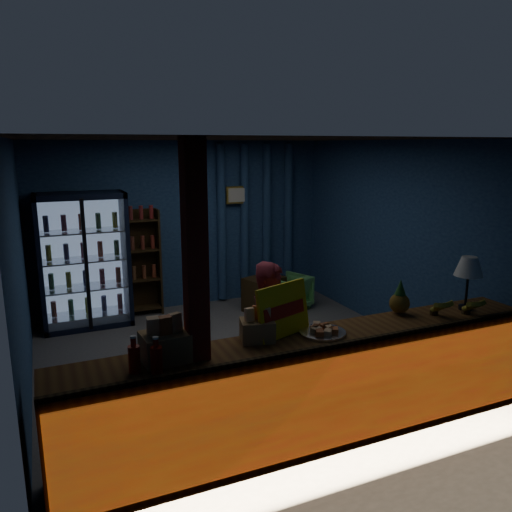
{
  "coord_description": "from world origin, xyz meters",
  "views": [
    {
      "loc": [
        -2.06,
        -5.33,
        2.54
      ],
      "look_at": [
        0.18,
        -0.2,
        1.28
      ],
      "focal_mm": 35.0,
      "sensor_mm": 36.0,
      "label": 1
    }
  ],
  "objects_px": {
    "green_chair": "(289,292)",
    "table_lamp": "(469,269)",
    "shopkeeper": "(272,340)",
    "pastry_tray": "(322,331)"
  },
  "relations": [
    {
      "from": "green_chair",
      "to": "table_lamp",
      "type": "xyz_separation_m",
      "value": [
        0.27,
        -3.24,
        1.1
      ]
    },
    {
      "from": "pastry_tray",
      "to": "table_lamp",
      "type": "distance_m",
      "value": 1.67
    },
    {
      "from": "shopkeeper",
      "to": "table_lamp",
      "type": "height_order",
      "value": "shopkeeper"
    },
    {
      "from": "green_chair",
      "to": "table_lamp",
      "type": "bearing_deg",
      "value": 72.76
    },
    {
      "from": "pastry_tray",
      "to": "table_lamp",
      "type": "relative_size",
      "value": 0.76
    },
    {
      "from": "table_lamp",
      "to": "green_chair",
      "type": "bearing_deg",
      "value": 94.79
    },
    {
      "from": "shopkeeper",
      "to": "green_chair",
      "type": "distance_m",
      "value": 3.21
    },
    {
      "from": "shopkeeper",
      "to": "green_chair",
      "type": "xyz_separation_m",
      "value": [
        1.6,
        2.74,
        -0.48
      ]
    },
    {
      "from": "pastry_tray",
      "to": "shopkeeper",
      "type": "bearing_deg",
      "value": 116.77
    },
    {
      "from": "shopkeeper",
      "to": "pastry_tray",
      "type": "bearing_deg",
      "value": -83.6
    }
  ]
}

